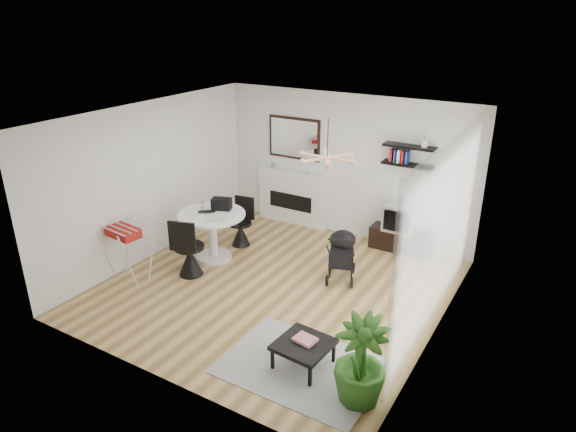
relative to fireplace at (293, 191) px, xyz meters
The scene contains 25 objects.
floor 2.75m from the fireplace, 65.59° to the right, with size 5.00×5.00×0.00m, color olive.
ceiling 3.34m from the fireplace, 65.59° to the right, with size 5.00×5.00×0.00m, color white.
wall_back 1.29m from the fireplace, ahead, with size 5.00×5.00×0.00m, color white.
wall_left 2.88m from the fireplace, 120.01° to the right, with size 5.00×5.00×0.00m, color white.
wall_right 4.39m from the fireplace, 33.95° to the right, with size 5.00×5.00×0.00m, color white.
sheer_curtain 4.20m from the fireplace, 32.43° to the right, with size 0.04×3.60×2.60m, color white.
fireplace is the anchor object (origin of this frame).
shelf_lower 2.50m from the fireplace, ahead, with size 0.90×0.25×0.04m, color black.
shelf_upper 2.64m from the fireplace, ahead, with size 0.90×0.25×0.04m, color black.
pendant_lamp 3.15m from the fireplace, 49.71° to the right, with size 0.90×0.90×0.10m, color tan, non-canonical shape.
tv_console 2.38m from the fireplace, ahead, with size 1.07×0.38×0.40m, color black.
crt_tv 2.31m from the fireplace, ahead, with size 0.55×0.48×0.48m.
dining_table 2.14m from the fireplace, 100.07° to the right, with size 1.16×1.16×0.85m.
laptop 2.19m from the fireplace, 101.85° to the right, with size 0.30×0.19×0.02m, color black.
black_bag 1.91m from the fireplace, 100.41° to the right, with size 0.33×0.20×0.20m, color black.
newspaper 2.28m from the fireplace, 93.67° to the right, with size 0.31×0.25×0.01m, color silver.
drinking_glass 2.10m from the fireplace, 108.86° to the right, with size 0.06×0.06×0.10m, color white.
chair_far 1.48m from the fireplace, 101.72° to the right, with size 0.43×0.45×0.89m.
chair_near 2.83m from the fireplace, 96.63° to the right, with size 0.53×0.54×1.03m.
drying_rack 3.53m from the fireplace, 107.82° to the right, with size 0.69×0.66×0.94m.
stroller 2.45m from the fireplace, 40.69° to the right, with size 0.65×0.80×0.87m.
rug 4.63m from the fireplace, 58.37° to the right, with size 1.91×1.38×0.01m, color #ADADAD.
coffee_table 4.56m from the fireplace, 57.99° to the right, with size 0.68×0.68×0.33m.
magazines 4.52m from the fireplace, 57.74° to the right, with size 0.27×0.21×0.04m, color #D03445.
potted_plant 5.20m from the fireplace, 51.46° to the right, with size 0.60×0.60×1.07m, color #2A601B.
Camera 1 is at (3.80, -5.98, 4.13)m, focal length 32.00 mm.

